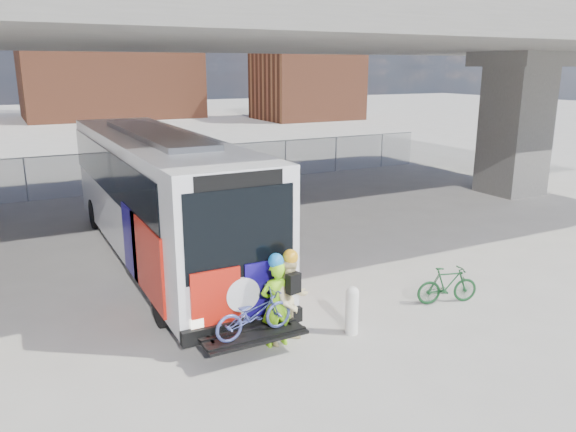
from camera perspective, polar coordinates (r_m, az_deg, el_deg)
ground at (r=15.26m, az=-2.91°, el=-5.78°), size 160.00×160.00×0.00m
bus at (r=16.30m, az=-13.11°, el=2.91°), size 2.67×12.93×3.69m
overpass at (r=18.03m, az=-8.81°, el=18.42°), size 40.00×16.00×7.95m
chainlink_fence at (r=25.99m, az=-14.16°, el=5.68°), size 30.00×0.06×30.00m
brick_buildings at (r=61.64m, az=-21.58°, el=13.94°), size 54.00×22.00×12.00m
smokestack at (r=71.21m, az=-11.95°, el=20.34°), size 2.20×2.20×25.00m
bollard at (r=11.83m, az=6.52°, el=-9.30°), size 0.27×0.27×1.04m
cyclist_hivis at (r=11.13m, az=-1.21°, el=-8.71°), size 0.65×0.44×1.93m
cyclist_tan at (r=11.26m, az=0.24°, el=-8.44°), size 1.00×0.86×1.96m
bike_parked at (r=13.74m, az=15.89°, el=-6.77°), size 1.55×0.83×0.89m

